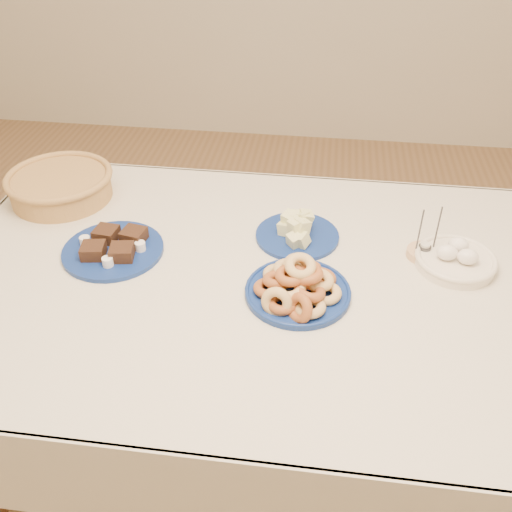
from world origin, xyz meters
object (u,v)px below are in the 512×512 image
at_px(brownie_plate, 113,248).
at_px(wicker_basket, 60,185).
at_px(melon_plate, 297,231).
at_px(candle_holder, 424,252).
at_px(egg_bowl, 456,259).
at_px(dining_table, 258,306).
at_px(donut_platter, 298,286).

height_order(brownie_plate, wicker_basket, wicker_basket).
xyz_separation_m(melon_plate, candle_holder, (0.35, -0.04, -0.01)).
bearing_deg(brownie_plate, melon_plate, 15.32).
xyz_separation_m(brownie_plate, wicker_basket, (-0.26, 0.26, 0.03)).
distance_m(wicker_basket, egg_bowl, 1.20).
bearing_deg(candle_holder, melon_plate, 173.18).
xyz_separation_m(dining_table, candle_holder, (0.44, 0.14, 0.12)).
height_order(dining_table, egg_bowl, egg_bowl).
bearing_deg(donut_platter, candle_holder, 32.82).
xyz_separation_m(candle_holder, egg_bowl, (0.08, -0.03, 0.01)).
xyz_separation_m(melon_plate, brownie_plate, (-0.50, -0.14, -0.01)).
bearing_deg(brownie_plate, egg_bowl, 3.80).
distance_m(dining_table, wicker_basket, 0.75).
height_order(donut_platter, brownie_plate, donut_platter).
xyz_separation_m(melon_plate, egg_bowl, (0.43, -0.07, -0.00)).
relative_size(melon_plate, egg_bowl, 1.30).
xyz_separation_m(dining_table, donut_platter, (0.11, -0.07, 0.14)).
height_order(donut_platter, candle_holder, candle_holder).
bearing_deg(wicker_basket, melon_plate, -9.53).
bearing_deg(brownie_plate, wicker_basket, 134.47).
bearing_deg(egg_bowl, donut_platter, -156.20).
distance_m(wicker_basket, candle_holder, 1.12).
xyz_separation_m(melon_plate, wicker_basket, (-0.75, 0.13, 0.02)).
bearing_deg(candle_holder, dining_table, -161.91).
bearing_deg(candle_holder, donut_platter, -147.18).
distance_m(donut_platter, brownie_plate, 0.53).
bearing_deg(wicker_basket, donut_platter, -26.21).
bearing_deg(melon_plate, brownie_plate, -164.68).
relative_size(brownie_plate, egg_bowl, 1.49).
distance_m(donut_platter, melon_plate, 0.25).
relative_size(donut_platter, wicker_basket, 0.83).
relative_size(dining_table, melon_plate, 6.07).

